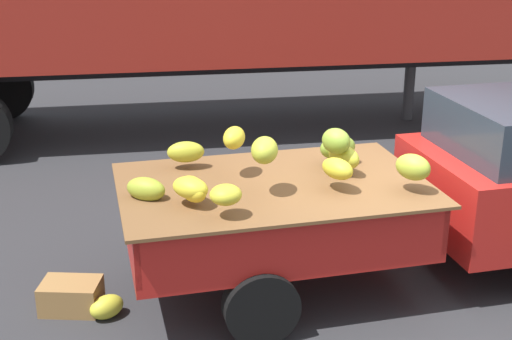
% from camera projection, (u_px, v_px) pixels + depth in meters
% --- Properties ---
extents(ground, '(220.00, 220.00, 0.00)m').
position_uv_depth(ground, '(396.00, 285.00, 6.84)').
color(ground, '#28282B').
extents(curb_strip, '(80.00, 0.80, 0.16)m').
position_uv_depth(curb_strip, '(233.00, 65.00, 16.24)').
color(curb_strip, gray).
rests_on(curb_strip, ground).
extents(pickup_truck, '(4.98, 2.04, 1.70)m').
position_uv_depth(pickup_truck, '(463.00, 185.00, 6.90)').
color(pickup_truck, '#B21E19').
rests_on(pickup_truck, ground).
extents(fallen_banana_bunch_near_tailgate, '(0.38, 0.34, 0.21)m').
position_uv_depth(fallen_banana_bunch_near_tailgate, '(107.00, 307.00, 6.27)').
color(fallen_banana_bunch_near_tailgate, gold).
rests_on(fallen_banana_bunch_near_tailgate, ground).
extents(produce_crate, '(0.59, 0.47, 0.27)m').
position_uv_depth(produce_crate, '(71.00, 296.00, 6.38)').
color(produce_crate, olive).
rests_on(produce_crate, ground).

